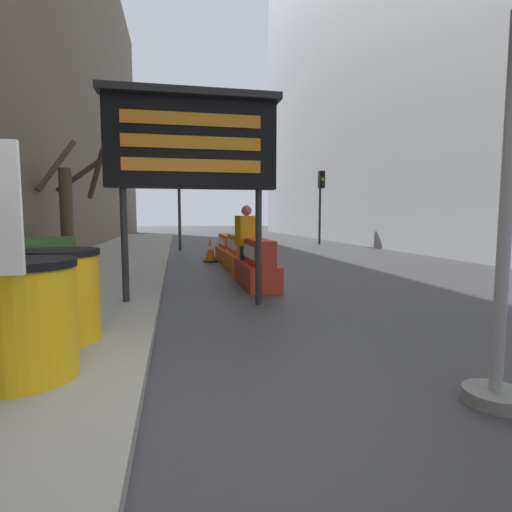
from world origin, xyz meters
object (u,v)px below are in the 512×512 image
barrel_drum_foreground (23,319)px  barrel_drum_middle (59,295)px  traffic_light_far_side (321,191)px  jersey_barrier_orange_near (239,255)px  jersey_barrier_orange_far (227,250)px  message_board (192,143)px  traffic_cone_mid (210,250)px  jersey_barrier_red_striped (256,265)px  traffic_light_near_curb (179,189)px  pedestrian_worker (247,237)px  traffic_cone_near (235,245)px

barrel_drum_foreground → barrel_drum_middle: (-0.00, 0.97, 0.00)m
barrel_drum_middle → traffic_light_far_side: size_ratio=0.25×
jersey_barrier_orange_near → jersey_barrier_orange_far: jersey_barrier_orange_near is taller
message_board → traffic_cone_mid: (0.76, 6.14, -2.08)m
barrel_drum_foreground → traffic_light_far_side: size_ratio=0.25×
barrel_drum_middle → jersey_barrier_orange_far: size_ratio=0.46×
barrel_drum_middle → jersey_barrier_red_striped: barrel_drum_middle is taller
jersey_barrier_orange_near → traffic_light_far_side: (5.54, 9.04, 2.24)m
jersey_barrier_orange_far → barrel_drum_middle: bearing=-108.7°
message_board → traffic_cone_mid: message_board is taller
traffic_light_near_curb → jersey_barrier_orange_far: bearing=-72.4°
message_board → traffic_light_far_side: size_ratio=0.88×
message_board → traffic_light_near_curb: 10.60m
traffic_light_far_side → barrel_drum_middle: bearing=-119.2°
traffic_light_near_curb → pedestrian_worker: (1.28, -8.50, -1.56)m
barrel_drum_middle → traffic_light_near_curb: size_ratio=0.27×
traffic_cone_near → pedestrian_worker: size_ratio=0.38×
jersey_barrier_red_striped → pedestrian_worker: bearing=106.1°
traffic_cone_mid → traffic_light_far_side: size_ratio=0.20×
pedestrian_worker → message_board: bearing=-138.4°
message_board → traffic_light_near_curb: size_ratio=0.92×
jersey_barrier_red_striped → message_board: bearing=-127.5°
traffic_cone_near → pedestrian_worker: bearing=-96.5°
message_board → jersey_barrier_red_striped: bearing=52.5°
barrel_drum_middle → jersey_barrier_orange_near: bearing=64.7°
traffic_light_near_curb → pedestrian_worker: bearing=-81.5°
barrel_drum_middle → traffic_cone_near: size_ratio=1.49×
barrel_drum_foreground → jersey_barrier_orange_far: bearing=73.2°
message_board → traffic_cone_near: bearing=77.8°
traffic_cone_near → traffic_light_near_curb: 3.41m
message_board → jersey_barrier_orange_near: size_ratio=1.72×
jersey_barrier_orange_far → traffic_cone_near: (0.66, 2.82, -0.06)m
barrel_drum_foreground → jersey_barrier_orange_near: 7.21m
message_board → traffic_cone_mid: 6.53m
traffic_cone_near → traffic_light_near_curb: traffic_light_near_curb is taller
barrel_drum_foreground → jersey_barrier_orange_near: size_ratio=0.50×
traffic_cone_mid → pedestrian_worker: pedestrian_worker is taller
traffic_light_far_side → barrel_drum_foreground: bearing=-117.7°
traffic_cone_near → traffic_cone_mid: 3.12m
jersey_barrier_orange_near → pedestrian_worker: (-0.12, -1.80, 0.55)m
message_board → traffic_light_near_curb: bearing=90.6°
jersey_barrier_red_striped → jersey_barrier_orange_far: 4.52m
traffic_cone_near → jersey_barrier_orange_near: bearing=-97.4°
jersey_barrier_orange_near → traffic_cone_mid: bearing=103.4°
barrel_drum_middle → traffic_light_far_side: traffic_light_far_side is taller
jersey_barrier_orange_far → traffic_light_far_side: 9.01m
barrel_drum_foreground → traffic_cone_mid: 9.18m
traffic_cone_near → traffic_light_far_side: traffic_light_far_side is taller
traffic_light_far_side → pedestrian_worker: 12.34m
traffic_cone_near → traffic_light_near_curb: size_ratio=0.18×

